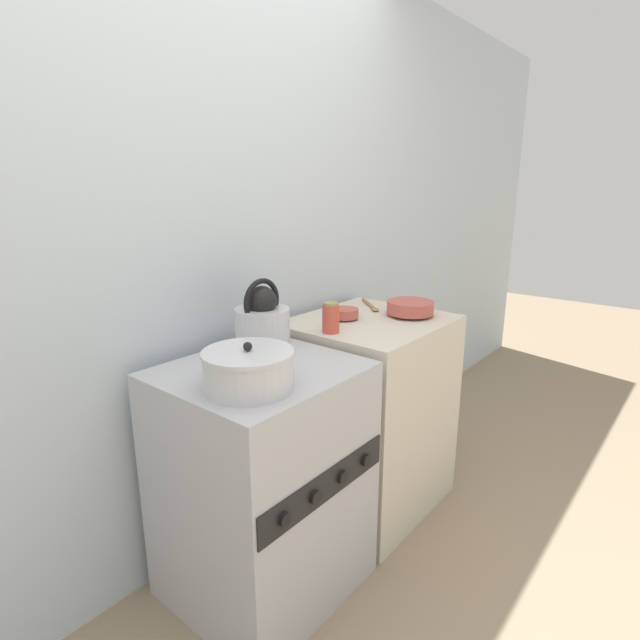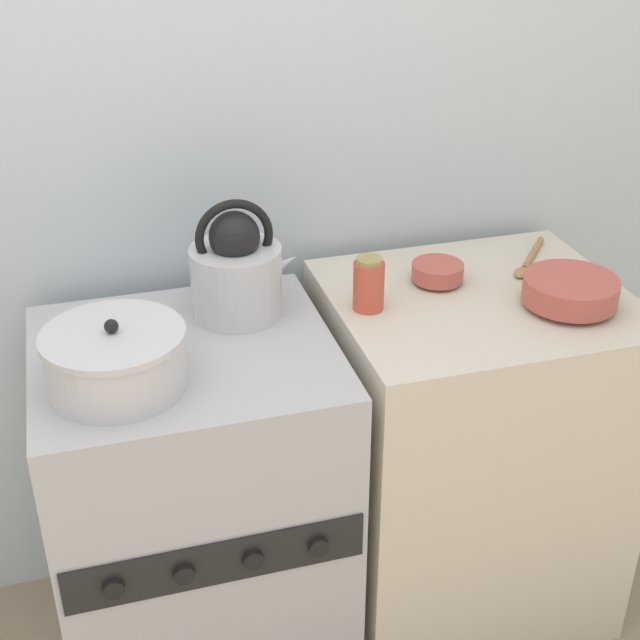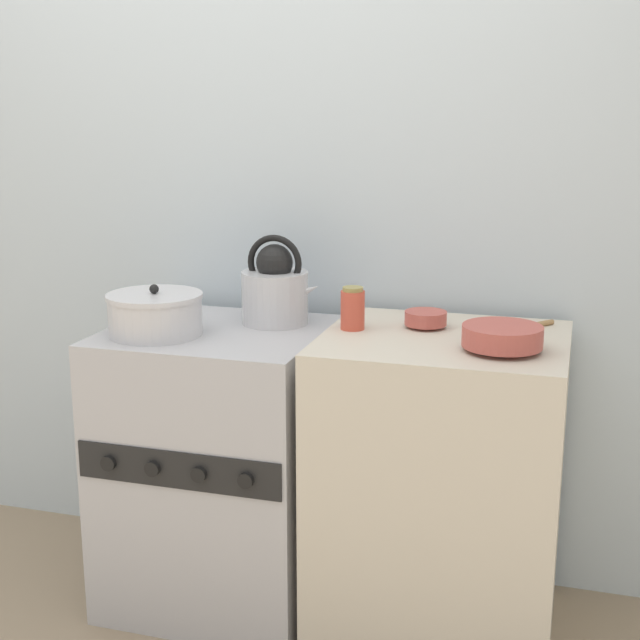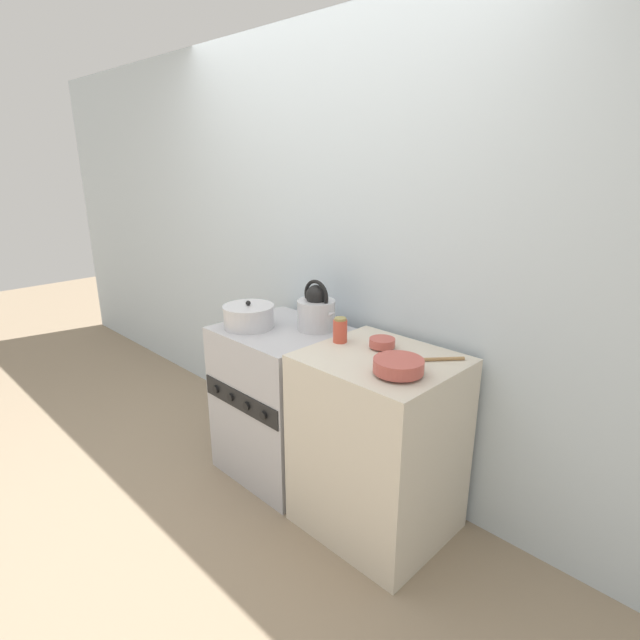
{
  "view_description": "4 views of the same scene",
  "coord_description": "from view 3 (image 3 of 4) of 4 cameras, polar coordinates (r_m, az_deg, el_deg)",
  "views": [
    {
      "loc": [
        -1.11,
        -0.89,
        1.5
      ],
      "look_at": [
        0.32,
        0.29,
        0.99
      ],
      "focal_mm": 28.0,
      "sensor_mm": 36.0,
      "label": 1
    },
    {
      "loc": [
        -0.18,
        -1.36,
        1.86
      ],
      "look_at": [
        0.3,
        0.28,
        0.92
      ],
      "focal_mm": 50.0,
      "sensor_mm": 36.0,
      "label": 2
    },
    {
      "loc": [
        1.05,
        -2.13,
        1.55
      ],
      "look_at": [
        0.33,
        0.29,
        0.94
      ],
      "focal_mm": 50.0,
      "sensor_mm": 36.0,
      "label": 3
    },
    {
      "loc": [
        1.99,
        -1.4,
        1.78
      ],
      "look_at": [
        0.28,
        0.33,
        0.99
      ],
      "focal_mm": 28.0,
      "sensor_mm": 36.0,
      "label": 4
    }
  ],
  "objects": [
    {
      "name": "small_ceramic_bowl",
      "position": [
        2.63,
        6.78,
        0.11
      ],
      "size": [
        0.12,
        0.12,
        0.05
      ],
      "color": "#B75147",
      "rests_on": "counter"
    },
    {
      "name": "cooking_pot",
      "position": [
        2.68,
        -10.5,
        0.38
      ],
      "size": [
        0.28,
        0.28,
        0.15
      ],
      "color": "silver",
      "rests_on": "stove"
    },
    {
      "name": "wooden_spoon",
      "position": [
        2.64,
        12.5,
        -0.53
      ],
      "size": [
        0.18,
        0.21,
        0.02
      ],
      "color": "#A37A4C",
      "rests_on": "counter"
    },
    {
      "name": "enamel_bowl",
      "position": [
        2.41,
        11.59,
        -1.05
      ],
      "size": [
        0.21,
        0.21,
        0.07
      ],
      "color": "#B75147",
      "rests_on": "counter"
    },
    {
      "name": "storage_jar",
      "position": [
        2.59,
        2.1,
        0.73
      ],
      "size": [
        0.07,
        0.07,
        0.13
      ],
      "color": "#CC4C38",
      "rests_on": "counter"
    },
    {
      "name": "wall_back",
      "position": [
        3.01,
        -4.02,
        7.86
      ],
      "size": [
        7.0,
        0.06,
        2.5
      ],
      "color": "silver",
      "rests_on": "ground_plane"
    },
    {
      "name": "counter",
      "position": [
        2.69,
        7.65,
        -10.53
      ],
      "size": [
        0.69,
        0.61,
        0.91
      ],
      "color": "beige",
      "rests_on": "ground_plane"
    },
    {
      "name": "kettle",
      "position": [
        2.76,
        -2.87,
        1.96
      ],
      "size": [
        0.25,
        0.21,
        0.28
      ],
      "color": "silver",
      "rests_on": "stove"
    },
    {
      "name": "stove",
      "position": [
        2.86,
        -6.45,
        -9.23
      ],
      "size": [
        0.65,
        0.61,
        0.89
      ],
      "color": "#B2B2B7",
      "rests_on": "ground_plane"
    }
  ]
}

